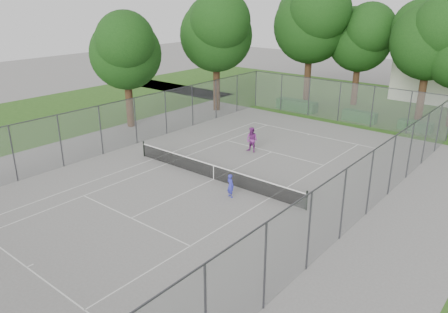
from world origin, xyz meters
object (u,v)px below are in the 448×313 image
Objects in this scene: house at (439,63)px; woman_player at (252,140)px; girl_player at (230,186)px; tennis_net at (214,172)px.

woman_player is at bearing -101.52° from house.
woman_player is (-3.44, 6.76, 0.23)m from girl_player.
tennis_net is at bearing -97.55° from house.
girl_player is (2.32, -1.27, 0.17)m from tennis_net.
girl_player is (-1.84, -32.69, -3.21)m from house.
tennis_net is 7.10× the size of woman_player.
tennis_net is 31.88m from house.
house is at bearing 82.45° from tennis_net.
house is (4.17, 31.42, 3.38)m from tennis_net.
house is 32.90m from girl_player.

